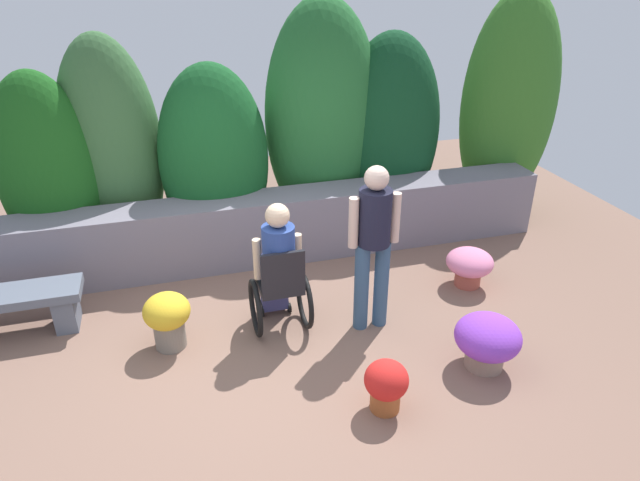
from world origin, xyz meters
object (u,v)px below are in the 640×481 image
object	(u,v)px
person_standing_companion	(374,239)
flower_pot_purple_near	(386,384)
person_in_wheelchair	(278,271)
flower_pot_red_accent	(469,265)
stone_bench	(4,308)
flower_pot_terracotta_by_wall	(168,317)
flower_pot_small_foreground	(487,340)

from	to	relation	value
person_standing_companion	flower_pot_purple_near	xyz separation A→B (m)	(-0.28, -1.10, -0.71)
person_in_wheelchair	flower_pot_purple_near	distance (m)	1.49
person_standing_companion	flower_pot_red_accent	world-z (taller)	person_standing_companion
stone_bench	flower_pot_purple_near	size ratio (longest dim) A/B	3.14
flower_pot_purple_near	flower_pot_terracotta_by_wall	xyz separation A→B (m)	(-1.61, 1.30, 0.07)
stone_bench	flower_pot_terracotta_by_wall	distance (m)	1.60
person_in_wheelchair	flower_pot_red_accent	bearing A→B (deg)	-2.60
stone_bench	person_in_wheelchair	distance (m)	2.61
person_in_wheelchair	stone_bench	bearing A→B (deg)	158.96
stone_bench	flower_pot_small_foreground	world-z (taller)	flower_pot_small_foreground
person_standing_companion	flower_pot_small_foreground	bearing A→B (deg)	-33.31
stone_bench	person_in_wheelchair	size ratio (longest dim) A/B	1.06
person_in_wheelchair	flower_pot_terracotta_by_wall	xyz separation A→B (m)	(-1.05, -0.02, -0.30)
person_standing_companion	flower_pot_terracotta_by_wall	xyz separation A→B (m)	(-1.90, 0.20, -0.63)
flower_pot_red_accent	stone_bench	bearing A→B (deg)	174.95
stone_bench	flower_pot_red_accent	distance (m)	4.69
person_standing_companion	flower_pot_purple_near	bearing A→B (deg)	-89.28
person_standing_companion	flower_pot_terracotta_by_wall	world-z (taller)	person_standing_companion
flower_pot_small_foreground	flower_pot_red_accent	bearing A→B (deg)	66.80
flower_pot_purple_near	flower_pot_terracotta_by_wall	bearing A→B (deg)	141.08
flower_pot_purple_near	person_in_wheelchair	bearing A→B (deg)	113.26
flower_pot_red_accent	person_in_wheelchair	bearing A→B (deg)	-174.98
stone_bench	flower_pot_purple_near	world-z (taller)	same
flower_pot_red_accent	flower_pot_small_foreground	xyz separation A→B (m)	(-0.54, -1.26, 0.03)
flower_pot_red_accent	flower_pot_small_foreground	world-z (taller)	flower_pot_small_foreground
flower_pot_small_foreground	person_standing_companion	bearing A→B (deg)	131.57
person_standing_companion	flower_pot_small_foreground	xyz separation A→B (m)	(0.76, -0.85, -0.68)
flower_pot_red_accent	flower_pot_purple_near	bearing A→B (deg)	-136.35
flower_pot_purple_near	stone_bench	bearing A→B (deg)	148.11
flower_pot_terracotta_by_wall	flower_pot_red_accent	bearing A→B (deg)	3.70
flower_pot_terracotta_by_wall	flower_pot_red_accent	xyz separation A→B (m)	(3.20, 0.21, -0.07)
flower_pot_purple_near	flower_pot_small_foreground	bearing A→B (deg)	13.40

